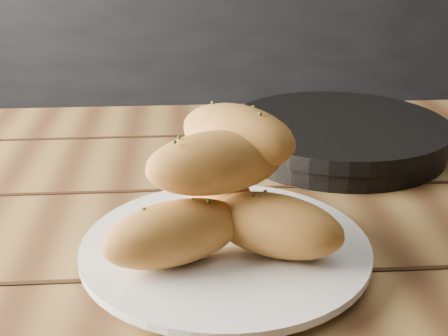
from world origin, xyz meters
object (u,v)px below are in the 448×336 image
(plate, at_px, (225,250))
(skillet, at_px, (340,135))
(table, at_px, (343,295))
(bread_rolls, at_px, (224,191))

(plate, bearing_deg, skillet, 57.49)
(table, distance_m, skillet, 0.26)
(bread_rolls, distance_m, skillet, 0.35)
(skillet, bearing_deg, bread_rolls, -122.95)
(plate, distance_m, skillet, 0.35)
(plate, relative_size, skillet, 0.64)
(plate, bearing_deg, table, 25.23)
(plate, xyz_separation_m, skillet, (0.19, 0.29, 0.01))
(bread_rolls, height_order, skillet, bread_rolls)
(plate, bearing_deg, bread_rolls, 117.07)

